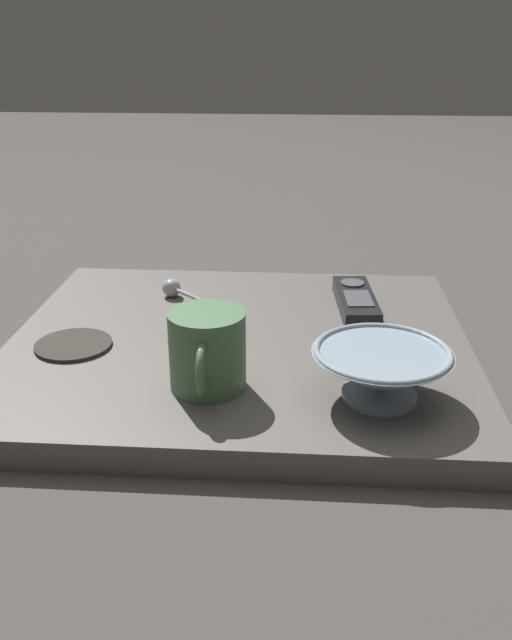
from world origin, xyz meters
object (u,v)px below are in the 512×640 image
teaspoon (176,290)px  tv_remote_near (356,301)px  coffee_mug (207,351)px  drink_coaster (73,345)px  cereal_bowl (381,371)px

teaspoon → tv_remote_near: 0.28m
coffee_mug → drink_coaster: bearing=153.0°
drink_coaster → teaspoon: bearing=60.5°
coffee_mug → teaspoon: 0.30m
cereal_bowl → tv_remote_near: 0.28m
coffee_mug → drink_coaster: (-0.20, 0.10, -0.05)m
teaspoon → tv_remote_near: bearing=-4.3°
cereal_bowl → tv_remote_near: size_ratio=0.95×
teaspoon → tv_remote_near: teaspoon is taller
cereal_bowl → coffee_mug: size_ratio=1.29×
cereal_bowl → teaspoon: bearing=134.2°
teaspoon → tv_remote_near: (0.28, -0.02, -0.00)m
teaspoon → drink_coaster: teaspoon is taller
tv_remote_near → drink_coaster: tv_remote_near is taller
tv_remote_near → teaspoon: bearing=175.7°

